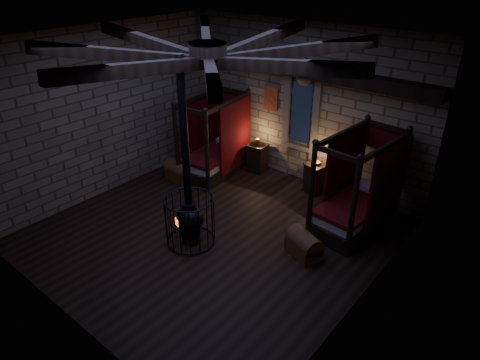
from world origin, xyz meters
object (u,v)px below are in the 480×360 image
Objects in this scene: bed_right at (356,205)px; trunk_left at (179,172)px; bed_left at (216,154)px; trunk_right at (304,245)px; stove at (190,217)px.

bed_right is 4.92m from trunk_left.
bed_right is (4.36, -0.05, 0.01)m from bed_left.
bed_right reaches higher than trunk_left.
bed_left is 4.40m from trunk_right.
bed_left is at bearing -175.65° from bed_right.
bed_right is at bearing 15.67° from trunk_left.
bed_right is at bearing 100.73° from trunk_right.
stove is at bearing -129.21° from trunk_right.
bed_left is at bearing 178.64° from trunk_right.
stove is at bearing -125.73° from bed_right.
bed_left is 3.47m from stove.
bed_right reaches higher than trunk_right.
stove is (2.34, -1.84, 0.40)m from trunk_left.
bed_left reaches higher than trunk_right.
bed_left reaches higher than trunk_left.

